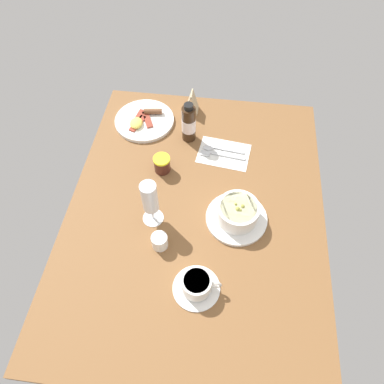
% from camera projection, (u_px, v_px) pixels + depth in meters
% --- Properties ---
extents(ground_plane, '(1.10, 0.84, 0.03)m').
position_uv_depth(ground_plane, '(196.00, 212.00, 1.17)').
color(ground_plane, brown).
extents(porridge_bowl, '(0.20, 0.20, 0.08)m').
position_uv_depth(porridge_bowl, '(237.00, 213.00, 1.10)').
color(porridge_bowl, white).
rests_on(porridge_bowl, ground_plane).
extents(cutlery_setting, '(0.15, 0.20, 0.01)m').
position_uv_depth(cutlery_setting, '(223.00, 153.00, 1.29)').
color(cutlery_setting, white).
rests_on(cutlery_setting, ground_plane).
extents(coffee_cup, '(0.14, 0.14, 0.06)m').
position_uv_depth(coffee_cup, '(197.00, 285.00, 0.98)').
color(coffee_cup, white).
rests_on(coffee_cup, ground_plane).
extents(creamer_jug, '(0.05, 0.06, 0.06)m').
position_uv_depth(creamer_jug, '(159.00, 241.00, 1.06)').
color(creamer_jug, white).
rests_on(creamer_jug, ground_plane).
extents(wine_glass, '(0.07, 0.07, 0.18)m').
position_uv_depth(wine_glass, '(150.00, 199.00, 1.04)').
color(wine_glass, white).
rests_on(wine_glass, ground_plane).
extents(jam_jar, '(0.06, 0.06, 0.06)m').
position_uv_depth(jam_jar, '(162.00, 164.00, 1.22)').
color(jam_jar, '#492119').
rests_on(jam_jar, ground_plane).
extents(sauce_bottle_brown, '(0.05, 0.05, 0.16)m').
position_uv_depth(sauce_bottle_brown, '(189.00, 123.00, 1.27)').
color(sauce_bottle_brown, '#382314').
rests_on(sauce_bottle_brown, ground_plane).
extents(breakfast_plate, '(0.23, 0.23, 0.04)m').
position_uv_depth(breakfast_plate, '(144.00, 120.00, 1.38)').
color(breakfast_plate, white).
rests_on(breakfast_plate, ground_plane).
extents(menu_card, '(0.05, 0.05, 0.09)m').
position_uv_depth(menu_card, '(192.00, 102.00, 1.38)').
color(menu_card, '#C7B38B').
rests_on(menu_card, ground_plane).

